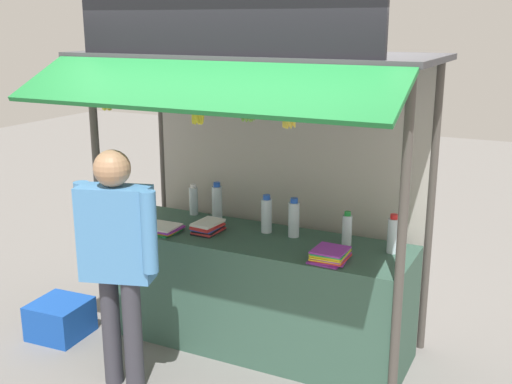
% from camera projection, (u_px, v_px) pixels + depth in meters
% --- Properties ---
extents(ground_plane, '(20.00, 20.00, 0.00)m').
position_uv_depth(ground_plane, '(256.00, 343.00, 4.91)').
color(ground_plane, slate).
extents(stall_counter, '(2.32, 0.72, 0.87)m').
position_uv_depth(stall_counter, '(256.00, 291.00, 4.80)').
color(stall_counter, '#385B4C').
rests_on(stall_counter, ground).
extents(stall_structure, '(2.52, 1.61, 2.57)m').
position_uv_depth(stall_structure, '(263.00, 142.00, 4.61)').
color(stall_structure, '#4C4742').
rests_on(stall_structure, ground).
extents(water_bottle_left, '(0.07, 0.07, 0.26)m').
position_uv_depth(water_bottle_left, '(194.00, 200.00, 5.21)').
color(water_bottle_left, silver).
rests_on(water_bottle_left, stall_counter).
extents(water_bottle_far_left, '(0.08, 0.08, 0.30)m').
position_uv_depth(water_bottle_far_left, '(217.00, 201.00, 5.11)').
color(water_bottle_far_left, silver).
rests_on(water_bottle_far_left, stall_counter).
extents(water_bottle_back_right, '(0.07, 0.07, 0.25)m').
position_uv_depth(water_bottle_back_right, '(347.00, 229.00, 4.49)').
color(water_bottle_back_right, silver).
rests_on(water_bottle_back_right, stall_counter).
extents(water_bottle_front_left, '(0.08, 0.08, 0.28)m').
position_uv_depth(water_bottle_front_left, '(393.00, 235.00, 4.34)').
color(water_bottle_front_left, silver).
rests_on(water_bottle_front_left, stall_counter).
extents(water_bottle_far_right, '(0.08, 0.08, 0.30)m').
position_uv_depth(water_bottle_far_right, '(294.00, 219.00, 4.67)').
color(water_bottle_far_right, silver).
rests_on(water_bottle_far_right, stall_counter).
extents(water_bottle_mid_left, '(0.08, 0.08, 0.29)m').
position_uv_depth(water_bottle_mid_left, '(267.00, 215.00, 4.76)').
color(water_bottle_mid_left, silver).
rests_on(water_bottle_mid_left, stall_counter).
extents(magazine_stack_rear_center, '(0.20, 0.26, 0.08)m').
position_uv_depth(magazine_stack_rear_center, '(208.00, 227.00, 4.79)').
color(magazine_stack_rear_center, black).
rests_on(magazine_stack_rear_center, stall_counter).
extents(magazine_stack_center, '(0.25, 0.26, 0.08)m').
position_uv_depth(magazine_stack_center, '(330.00, 255.00, 4.21)').
color(magazine_stack_center, purple).
rests_on(magazine_stack_center, stall_counter).
extents(magazine_stack_front_right, '(0.26, 0.25, 0.05)m').
position_uv_depth(magazine_stack_front_right, '(163.00, 229.00, 4.80)').
color(magazine_stack_front_right, green).
rests_on(magazine_stack_front_right, stall_counter).
extents(banana_bunch_inner_left, '(0.10, 0.11, 0.28)m').
position_uv_depth(banana_bunch_inner_left, '(248.00, 108.00, 3.94)').
color(banana_bunch_inner_left, '#332D23').
extents(banana_bunch_leftmost, '(0.09, 0.09, 0.27)m').
position_uv_depth(banana_bunch_leftmost, '(107.00, 101.00, 4.42)').
color(banana_bunch_leftmost, '#332D23').
extents(banana_bunch_rightmost, '(0.10, 0.10, 0.30)m').
position_uv_depth(banana_bunch_rightmost, '(289.00, 115.00, 3.83)').
color(banana_bunch_rightmost, '#332D23').
extents(banana_bunch_inner_right, '(0.10, 0.10, 0.32)m').
position_uv_depth(banana_bunch_inner_right, '(198.00, 112.00, 4.11)').
color(banana_bunch_inner_right, '#332D23').
extents(vendor_person, '(0.63, 0.33, 1.65)m').
position_uv_depth(vendor_person, '(117.00, 249.00, 4.09)').
color(vendor_person, '#383842').
rests_on(vendor_person, ground).
extents(plastic_crate, '(0.43, 0.43, 0.29)m').
position_uv_depth(plastic_crate, '(60.00, 319.00, 5.00)').
color(plastic_crate, '#194CB2').
rests_on(plastic_crate, ground).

